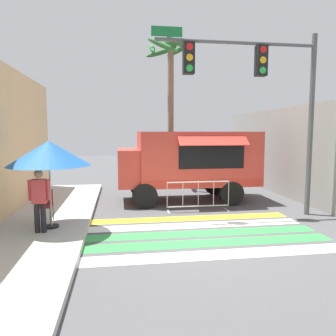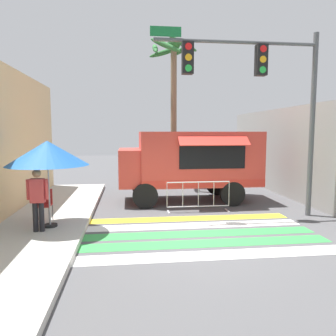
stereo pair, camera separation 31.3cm
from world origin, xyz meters
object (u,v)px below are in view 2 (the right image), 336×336
at_px(folding_chair, 44,202).
at_px(barricade_front, 198,197).
at_px(food_truck, 188,160).
at_px(palm_tree, 173,77).
at_px(vendor_person, 38,197).
at_px(patio_umbrella, 48,153).
at_px(traffic_signal_pole, 261,83).

relative_size(folding_chair, barricade_front, 0.42).
distance_m(food_truck, folding_chair, 5.55).
bearing_deg(folding_chair, palm_tree, 55.26).
bearing_deg(vendor_person, palm_tree, 61.71).
bearing_deg(patio_umbrella, barricade_front, 21.73).
distance_m(traffic_signal_pole, palm_tree, 6.25).
bearing_deg(patio_umbrella, folding_chair, 116.33).
xyz_separation_m(food_truck, traffic_signal_pole, (1.72, -2.67, 2.54)).
height_order(traffic_signal_pole, folding_chair, traffic_signal_pole).
bearing_deg(folding_chair, traffic_signal_pole, 3.79).
relative_size(patio_umbrella, folding_chair, 2.55).
xyz_separation_m(barricade_front, palm_tree, (-0.20, 4.96, 4.70)).
xyz_separation_m(folding_chair, palm_tree, (4.49, 6.11, 4.51)).
xyz_separation_m(vendor_person, palm_tree, (4.38, 7.11, 4.16)).
relative_size(vendor_person, palm_tree, 0.23).
bearing_deg(food_truck, folding_chair, -147.84).
distance_m(traffic_signal_pole, patio_umbrella, 6.45).
height_order(folding_chair, vendor_person, vendor_person).
height_order(vendor_person, palm_tree, palm_tree).
xyz_separation_m(vendor_person, barricade_front, (4.57, 2.15, -0.54)).
bearing_deg(traffic_signal_pole, folding_chair, -177.76).
bearing_deg(vendor_person, patio_umbrella, 68.55).
relative_size(barricade_front, palm_tree, 0.30).
distance_m(food_truck, palm_tree, 4.83).
bearing_deg(food_truck, palm_tree, 92.69).
relative_size(vendor_person, barricade_front, 0.74).
xyz_separation_m(patio_umbrella, folding_chair, (-0.30, 0.60, -1.41)).
bearing_deg(barricade_front, patio_umbrella, -158.27).
distance_m(barricade_front, palm_tree, 6.84).
height_order(barricade_front, palm_tree, palm_tree).
relative_size(patio_umbrella, palm_tree, 0.33).
xyz_separation_m(traffic_signal_pole, barricade_front, (-1.68, 0.90, -3.62)).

